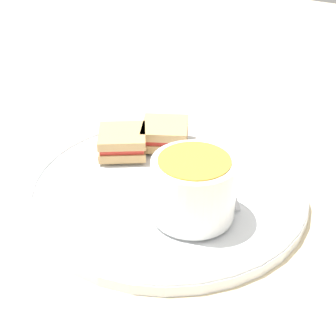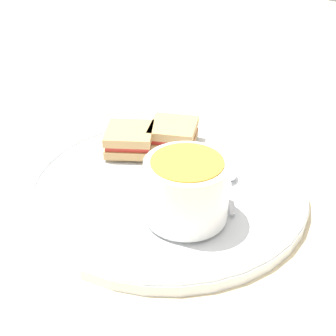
{
  "view_description": "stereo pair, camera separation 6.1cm",
  "coord_description": "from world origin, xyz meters",
  "px_view_note": "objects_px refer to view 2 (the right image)",
  "views": [
    {
      "loc": [
        0.43,
        0.29,
        0.37
      ],
      "look_at": [
        0.0,
        0.0,
        0.04
      ],
      "focal_mm": 50.0,
      "sensor_mm": 36.0,
      "label": 1
    },
    {
      "loc": [
        0.39,
        0.34,
        0.37
      ],
      "look_at": [
        0.0,
        0.0,
        0.04
      ],
      "focal_mm": 50.0,
      "sensor_mm": 36.0,
      "label": 2
    }
  ],
  "objects_px": {
    "sandwich_half_near": "(173,134)",
    "soup_bowl": "(186,189)",
    "sandwich_half_far": "(130,139)",
    "spoon": "(228,177)"
  },
  "relations": [
    {
      "from": "sandwich_half_near",
      "to": "soup_bowl",
      "type": "bearing_deg",
      "value": 45.82
    },
    {
      "from": "soup_bowl",
      "to": "sandwich_half_far",
      "type": "height_order",
      "value": "soup_bowl"
    },
    {
      "from": "soup_bowl",
      "to": "spoon",
      "type": "height_order",
      "value": "soup_bowl"
    },
    {
      "from": "sandwich_half_far",
      "to": "spoon",
      "type": "bearing_deg",
      "value": 100.86
    },
    {
      "from": "soup_bowl",
      "to": "sandwich_half_far",
      "type": "xyz_separation_m",
      "value": [
        -0.07,
        -0.16,
        -0.02
      ]
    },
    {
      "from": "sandwich_half_near",
      "to": "sandwich_half_far",
      "type": "xyz_separation_m",
      "value": [
        0.06,
        -0.04,
        0.0
      ]
    },
    {
      "from": "soup_bowl",
      "to": "spoon",
      "type": "distance_m",
      "value": 0.1
    },
    {
      "from": "spoon",
      "to": "sandwich_half_far",
      "type": "distance_m",
      "value": 0.16
    },
    {
      "from": "sandwich_half_near",
      "to": "sandwich_half_far",
      "type": "distance_m",
      "value": 0.07
    },
    {
      "from": "spoon",
      "to": "sandwich_half_near",
      "type": "distance_m",
      "value": 0.12
    }
  ]
}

